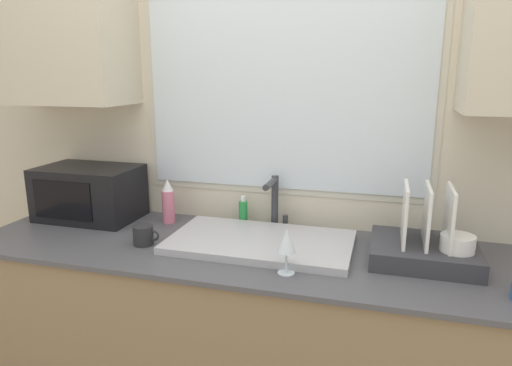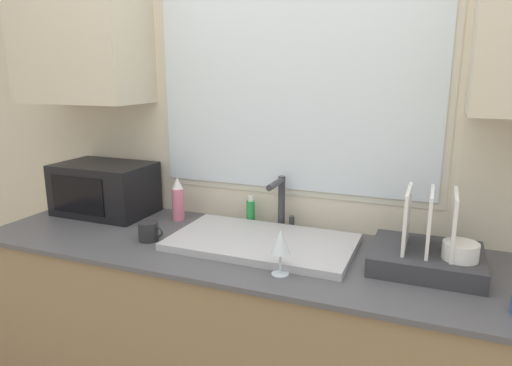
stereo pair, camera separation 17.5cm
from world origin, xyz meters
TOP-DOWN VIEW (x-y plane):
  - countertop at (0.00, 0.33)m, footprint 2.47×0.70m
  - wall_back at (0.00, 0.65)m, footprint 6.00×0.38m
  - sink_basin at (-0.02, 0.37)m, footprint 0.74×0.43m
  - faucet at (-0.02, 0.58)m, footprint 0.08×0.18m
  - microwave at (-0.92, 0.49)m, footprint 0.47×0.31m
  - dish_rack at (0.62, 0.38)m, footprint 0.39×0.33m
  - spray_bottle at (-0.52, 0.53)m, footprint 0.06×0.06m
  - soap_bottle at (-0.17, 0.60)m, footprint 0.04×0.04m
  - mug_near_sink at (-0.49, 0.24)m, footprint 0.11×0.08m
  - wine_glass at (0.14, 0.13)m, footprint 0.07×0.07m

SIDE VIEW (x-z plane):
  - countertop at x=0.00m, z-range 0.00..0.91m
  - sink_basin at x=-0.02m, z-range 0.91..0.94m
  - mug_near_sink at x=-0.49m, z-range 0.91..1.00m
  - soap_bottle at x=-0.17m, z-range 0.91..1.04m
  - dish_rack at x=0.62m, z-range 0.83..1.12m
  - spray_bottle at x=-0.52m, z-range 0.91..1.12m
  - wine_glass at x=0.14m, z-range 0.95..1.12m
  - microwave at x=-0.92m, z-range 0.91..1.17m
  - faucet at x=-0.02m, z-range 0.94..1.18m
  - wall_back at x=0.00m, z-range 0.13..2.73m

